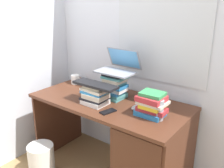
% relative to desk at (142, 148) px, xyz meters
% --- Properties ---
extents(wall_back, '(6.00, 0.06, 2.60)m').
position_rel_desk_xyz_m(wall_back, '(-0.37, 0.42, 0.88)').
color(wall_back, silver).
rests_on(wall_back, ground).
extents(wall_left, '(0.05, 6.00, 2.60)m').
position_rel_desk_xyz_m(wall_left, '(-1.33, 0.03, 0.88)').
color(wall_left, silver).
rests_on(wall_left, ground).
extents(desk, '(1.45, 0.70, 0.76)m').
position_rel_desk_xyz_m(desk, '(0.00, 0.00, 0.00)').
color(desk, '#4C2819').
rests_on(desk, ground).
extents(book_stack_tall, '(0.24, 0.19, 0.24)m').
position_rel_desk_xyz_m(book_stack_tall, '(-0.37, 0.10, 0.46)').
color(book_stack_tall, teal).
rests_on(book_stack_tall, desk).
extents(book_stack_keyboard_riser, '(0.24, 0.20, 0.16)m').
position_rel_desk_xyz_m(book_stack_keyboard_riser, '(-0.43, -0.11, 0.42)').
color(book_stack_keyboard_riser, white).
rests_on(book_stack_keyboard_riser, desk).
extents(book_stack_side, '(0.24, 0.20, 0.20)m').
position_rel_desk_xyz_m(book_stack_side, '(0.09, -0.02, 0.44)').
color(book_stack_side, '#2672B2').
rests_on(book_stack_side, desk).
extents(laptop, '(0.35, 0.30, 0.20)m').
position_rel_desk_xyz_m(laptop, '(-0.38, 0.17, 0.64)').
color(laptop, gray).
rests_on(laptop, book_stack_tall).
extents(keyboard, '(0.42, 0.14, 0.02)m').
position_rel_desk_xyz_m(keyboard, '(-0.43, -0.10, 0.52)').
color(keyboard, black).
rests_on(keyboard, book_stack_keyboard_riser).
extents(computer_mouse, '(0.06, 0.10, 0.04)m').
position_rel_desk_xyz_m(computer_mouse, '(-0.07, 0.01, 0.36)').
color(computer_mouse, '#A5A8AD').
rests_on(computer_mouse, desk).
extents(mug, '(0.13, 0.09, 0.10)m').
position_rel_desk_xyz_m(mug, '(-0.95, 0.17, 0.40)').
color(mug, white).
rests_on(mug, desk).
extents(water_bottle, '(0.07, 0.07, 0.16)m').
position_rel_desk_xyz_m(water_bottle, '(0.17, -0.05, 0.43)').
color(water_bottle, '#999EA5').
rests_on(water_bottle, desk).
extents(cell_phone, '(0.10, 0.15, 0.01)m').
position_rel_desk_xyz_m(cell_phone, '(-0.23, -0.18, 0.35)').
color(cell_phone, black).
rests_on(cell_phone, desk).
extents(wastebasket, '(0.25, 0.25, 0.31)m').
position_rel_desk_xyz_m(wastebasket, '(-0.87, -0.41, -0.26)').
color(wastebasket, silver).
rests_on(wastebasket, ground).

